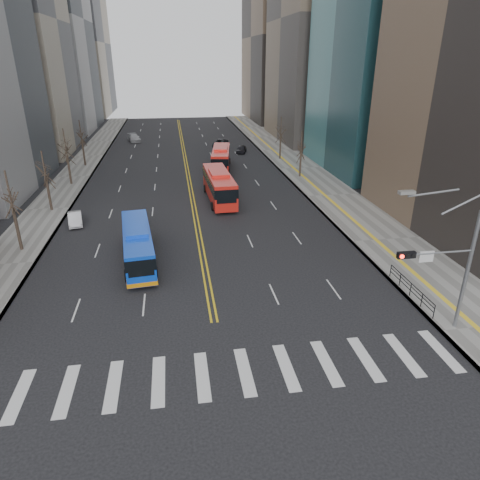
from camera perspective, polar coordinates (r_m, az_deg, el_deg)
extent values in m
plane|color=black|center=(24.69, -2.18, -17.38)|extent=(220.00, 220.00, 0.00)
cube|color=slate|center=(68.47, 7.99, 9.46)|extent=(7.00, 130.00, 0.15)
cube|color=slate|center=(67.21, -21.31, 7.85)|extent=(5.00, 130.00, 0.15)
cube|color=silver|center=(26.07, -27.37, -17.92)|extent=(0.70, 4.00, 0.01)
cube|color=silver|center=(25.39, -22.08, -18.08)|extent=(0.70, 4.00, 0.01)
cube|color=silver|center=(24.91, -16.52, -18.09)|extent=(0.70, 4.00, 0.01)
cube|color=silver|center=(24.65, -10.81, -17.93)|extent=(0.70, 4.00, 0.01)
cube|color=silver|center=(24.62, -5.05, -17.60)|extent=(0.70, 4.00, 0.01)
cube|color=silver|center=(24.82, 0.65, -17.11)|extent=(0.70, 4.00, 0.01)
cube|color=silver|center=(25.23, 6.18, -16.47)|extent=(0.70, 4.00, 0.01)
cube|color=silver|center=(25.86, 11.45, -15.73)|extent=(0.70, 4.00, 0.01)
cube|color=silver|center=(26.68, 16.39, -14.91)|extent=(0.70, 4.00, 0.01)
cube|color=silver|center=(27.67, 20.97, -14.05)|extent=(0.70, 4.00, 0.01)
cube|color=silver|center=(28.83, 25.18, -13.18)|extent=(0.70, 4.00, 0.01)
cube|color=gold|center=(75.41, -7.48, 10.70)|extent=(0.15, 100.00, 0.01)
cube|color=gold|center=(75.42, -7.17, 10.72)|extent=(0.15, 100.00, 0.01)
cube|color=#9B9A9D|center=(115.38, -25.52, 25.13)|extent=(20.00, 26.00, 48.00)
cube|color=#786653|center=(95.46, 12.00, 26.91)|extent=(20.00, 26.00, 46.00)
cube|color=#A39784|center=(146.22, -21.39, 23.30)|extent=(18.00, 30.00, 40.00)
cube|color=brown|center=(125.65, 5.93, 25.33)|extent=(18.00, 30.00, 42.00)
cylinder|color=gray|center=(29.47, 28.00, -3.88)|extent=(0.24, 0.24, 8.00)
cylinder|color=gray|center=(27.61, 24.81, -1.56)|extent=(4.50, 0.12, 0.12)
cube|color=black|center=(26.60, 21.30, -1.87)|extent=(1.10, 0.28, 0.38)
cylinder|color=#FF190C|center=(26.31, 20.80, -2.08)|extent=(0.24, 0.08, 0.24)
cylinder|color=black|center=(26.48, 21.46, -2.02)|extent=(0.24, 0.08, 0.24)
cylinder|color=black|center=(26.65, 22.11, -1.96)|extent=(0.24, 0.08, 0.24)
cube|color=silver|center=(27.34, 23.60, -2.04)|extent=(0.90, 0.06, 0.70)
cube|color=#999993|center=(25.03, 21.35, 5.93)|extent=(0.90, 0.35, 0.18)
cube|color=black|center=(33.11, 21.90, -5.39)|extent=(0.04, 6.00, 0.04)
cylinder|color=black|center=(31.19, 24.45, -8.74)|extent=(0.06, 0.06, 1.00)
cylinder|color=black|center=(32.25, 23.06, -7.40)|extent=(0.06, 0.06, 1.00)
cylinder|color=black|center=(33.34, 21.77, -6.15)|extent=(0.06, 0.06, 1.00)
cylinder|color=black|center=(34.47, 20.56, -4.97)|extent=(0.06, 0.06, 1.00)
cylinder|color=black|center=(35.62, 19.44, -3.87)|extent=(0.06, 0.06, 1.00)
cylinder|color=#2C221B|center=(42.57, -27.51, 1.11)|extent=(0.28, 0.28, 3.90)
cylinder|color=#2C221B|center=(52.59, -24.09, 5.41)|extent=(0.28, 0.28, 3.60)
cylinder|color=#2C221B|center=(62.86, -21.80, 8.62)|extent=(0.28, 0.28, 4.00)
cylinder|color=#2C221B|center=(73.40, -20.10, 10.68)|extent=(0.28, 0.28, 3.80)
cylinder|color=#2C221B|center=(63.01, 8.04, 9.83)|extent=(0.28, 0.28, 3.50)
cylinder|color=#2C221B|center=(74.29, 5.39, 12.08)|extent=(0.28, 0.28, 3.75)
cube|color=blue|center=(36.94, -13.48, -0.54)|extent=(3.35, 10.81, 2.49)
cube|color=black|center=(36.74, -13.55, 0.19)|extent=(3.42, 10.84, 0.91)
cube|color=blue|center=(36.43, -13.67, 1.39)|extent=(2.16, 3.89, 0.40)
cube|color=orange|center=(37.36, -13.33, -2.01)|extent=(3.42, 10.84, 0.35)
cylinder|color=black|center=(34.32, -14.89, -4.61)|extent=(0.41, 1.03, 1.00)
cylinder|color=black|center=(34.34, -11.20, -4.23)|extent=(0.41, 1.03, 1.00)
cylinder|color=black|center=(40.50, -15.13, -0.25)|extent=(0.41, 1.03, 1.00)
cylinder|color=black|center=(40.52, -12.01, 0.07)|extent=(0.41, 1.03, 1.00)
cube|color=red|center=(51.94, -2.81, 7.26)|extent=(2.98, 11.45, 2.96)
cube|color=black|center=(51.79, -2.83, 7.87)|extent=(3.04, 11.47, 1.06)
cube|color=red|center=(51.53, -2.85, 8.95)|extent=(2.21, 4.05, 0.40)
cylinder|color=black|center=(48.73, -3.66, 4.52)|extent=(0.34, 1.01, 1.00)
cylinder|color=black|center=(49.10, -0.67, 4.71)|extent=(0.34, 1.01, 1.00)
cylinder|color=black|center=(55.62, -4.66, 6.87)|extent=(0.34, 1.01, 1.00)
cylinder|color=black|center=(55.95, -2.02, 7.02)|extent=(0.34, 1.01, 1.00)
cube|color=red|center=(67.03, -2.55, 10.84)|extent=(4.07, 11.13, 2.82)
cube|color=black|center=(66.91, -2.56, 11.31)|extent=(4.13, 11.16, 1.01)
cube|color=red|center=(66.72, -2.57, 12.11)|extent=(2.52, 4.06, 0.40)
cylinder|color=black|center=(63.99, -3.76, 9.06)|extent=(0.45, 1.03, 1.00)
cylinder|color=black|center=(63.89, -1.52, 9.08)|extent=(0.45, 1.03, 1.00)
cylinder|color=black|center=(70.75, -3.45, 10.44)|extent=(0.45, 1.03, 1.00)
cylinder|color=black|center=(70.67, -1.41, 10.46)|extent=(0.45, 1.03, 1.00)
imported|color=silver|center=(47.65, -21.14, 2.68)|extent=(2.09, 3.98, 1.25)
imported|color=black|center=(79.52, 0.18, 12.02)|extent=(2.67, 4.15, 1.31)
imported|color=#9D9EA2|center=(93.17, -13.95, 13.06)|extent=(3.30, 5.47, 1.48)
imported|color=black|center=(85.40, -2.64, 12.79)|extent=(3.87, 5.45, 1.38)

